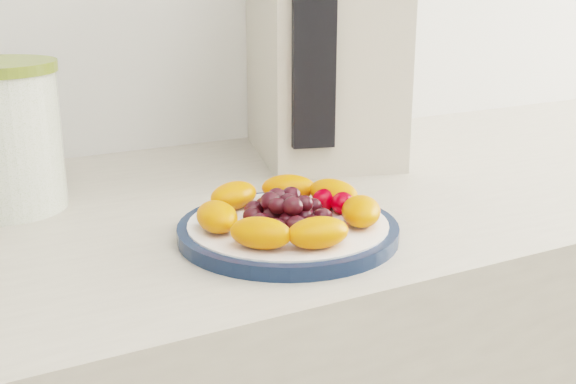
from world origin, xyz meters
TOP-DOWN VIEW (x-y plane):
  - plate_rim at (-0.04, 1.05)m, footprint 0.23×0.23m
  - plate_face at (-0.04, 1.05)m, footprint 0.21×0.21m
  - canister at (-0.28, 1.29)m, footprint 0.14×0.14m
  - appliance_body at (0.17, 1.34)m, footprint 0.25×0.30m
  - appliance_panel at (0.09, 1.23)m, footprint 0.06×0.03m
  - fruit_plate at (-0.04, 1.06)m, footprint 0.20×0.20m

SIDE VIEW (x-z plane):
  - plate_rim at x=-0.04m, z-range 0.90..0.91m
  - plate_face at x=-0.04m, z-range 0.90..0.92m
  - fruit_plate at x=-0.04m, z-range 0.91..0.95m
  - canister at x=-0.28m, z-range 0.90..1.06m
  - appliance_body at x=0.17m, z-range 0.90..1.22m
  - appliance_panel at x=0.09m, z-range 0.95..1.19m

